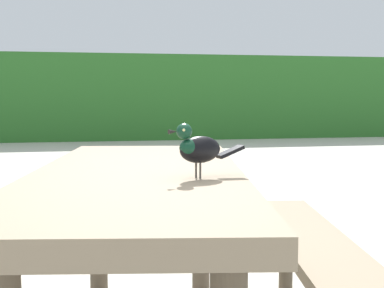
# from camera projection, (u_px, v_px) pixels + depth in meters

# --- Properties ---
(hedge_wall) EXTENTS (28.00, 2.20, 1.96)m
(hedge_wall) POSITION_uv_depth(u_px,v_px,m) (112.00, 97.00, 12.25)
(hedge_wall) COLOR #2D6B28
(hedge_wall) RESTS_ON ground
(picnic_table_foreground) EXTENTS (1.92, 1.94, 0.74)m
(picnic_table_foreground) POSITION_uv_depth(u_px,v_px,m) (139.00, 219.00, 1.87)
(picnic_table_foreground) COLOR #84725B
(picnic_table_foreground) RESTS_ON ground
(bird_grackle) EXTENTS (0.28, 0.13, 0.18)m
(bird_grackle) POSITION_uv_depth(u_px,v_px,m) (197.00, 148.00, 1.66)
(bird_grackle) COLOR black
(bird_grackle) RESTS_ON picnic_table_foreground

